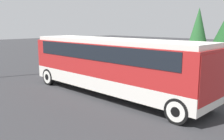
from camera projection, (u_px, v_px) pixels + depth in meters
The scene contains 5 objects.
ground_plane at pixel (112, 95), 13.89m from camera, with size 120.00×120.00×0.00m, color #2D2D30.
tour_bus at pixel (113, 62), 13.49m from camera, with size 11.19×2.69×3.10m.
parked_car_near at pixel (102, 63), 21.11m from camera, with size 4.34×1.85×1.31m.
parked_car_mid at pixel (175, 67), 18.88m from camera, with size 4.00×1.88×1.42m.
tree_center at pixel (199, 25), 29.66m from camera, with size 2.09×2.09×5.92m.
Camera 1 is at (9.45, -9.54, 3.80)m, focal length 40.00 mm.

